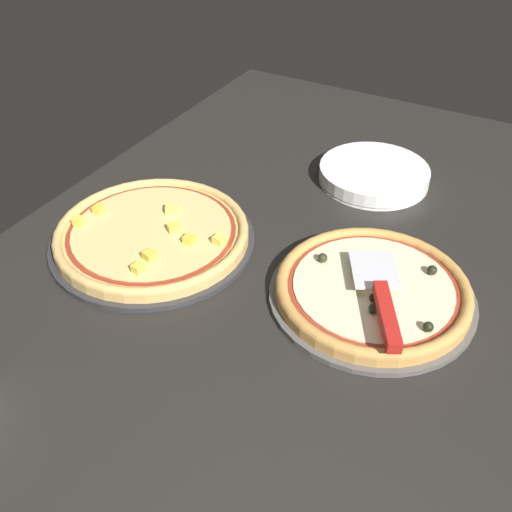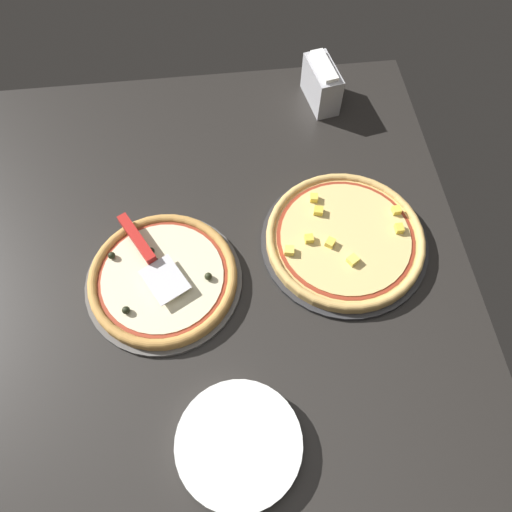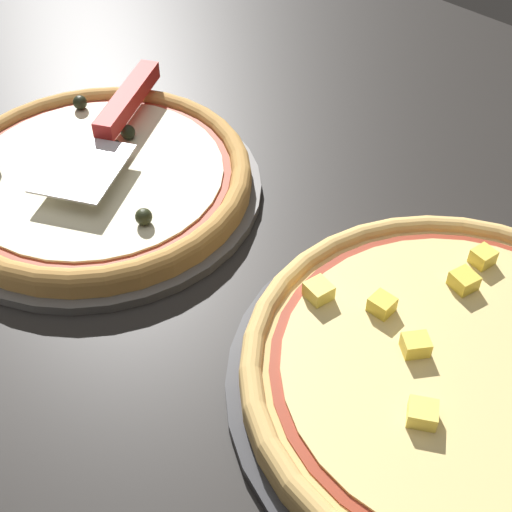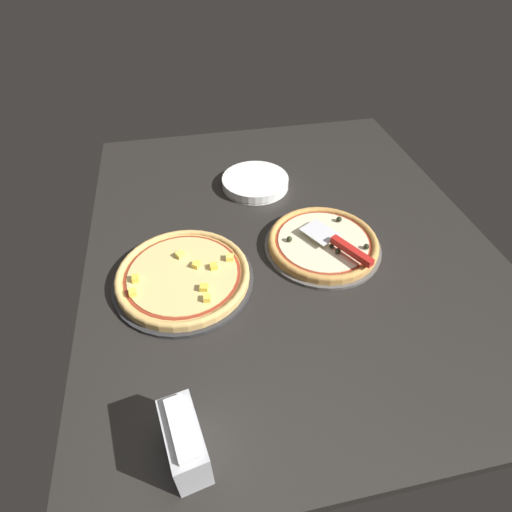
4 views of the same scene
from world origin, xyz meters
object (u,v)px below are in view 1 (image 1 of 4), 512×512
at_px(serving_spatula, 384,304).
at_px(plate_stack, 374,174).
at_px(pizza_front, 373,288).
at_px(pizza_back, 152,233).

distance_m(serving_spatula, plate_stack, 0.46).
relative_size(pizza_front, plate_stack, 1.38).
xyz_separation_m(pizza_front, serving_spatula, (-0.06, -0.04, 0.03)).
height_order(serving_spatula, plate_stack, serving_spatula).
height_order(pizza_front, plate_stack, pizza_front).
bearing_deg(pizza_back, serving_spatula, -91.09).
bearing_deg(serving_spatula, pizza_front, 30.58).
height_order(pizza_back, plate_stack, pizza_back).
bearing_deg(serving_spatula, plate_stack, 21.72).
relative_size(pizza_back, serving_spatula, 1.56).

